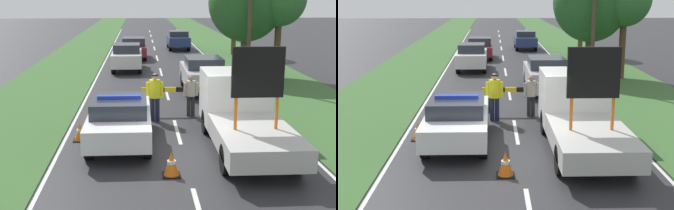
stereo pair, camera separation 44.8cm
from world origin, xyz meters
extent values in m
plane|color=#28282B|center=(0.00, 0.00, 0.00)|extent=(160.00, 160.00, 0.00)
cube|color=silver|center=(0.00, 2.42, 0.00)|extent=(0.12, 2.91, 0.01)
cube|color=silver|center=(0.00, 8.75, 0.00)|extent=(0.12, 2.91, 0.01)
cube|color=silver|center=(0.00, 15.08, 0.00)|extent=(0.12, 2.91, 0.01)
cube|color=silver|center=(0.00, 21.41, 0.00)|extent=(0.12, 2.91, 0.01)
cube|color=silver|center=(0.00, 27.74, 0.00)|extent=(0.12, 2.91, 0.01)
cube|color=silver|center=(0.00, 34.07, 0.00)|extent=(0.12, 2.91, 0.01)
cube|color=silver|center=(0.00, 40.40, 0.00)|extent=(0.12, 2.91, 0.01)
cube|color=silver|center=(0.00, 46.73, 0.00)|extent=(0.12, 2.91, 0.01)
cube|color=silver|center=(-3.72, 16.17, 0.00)|extent=(0.10, 68.39, 0.01)
cube|color=silver|center=(3.72, 16.17, 0.00)|extent=(0.10, 68.39, 0.01)
cube|color=#38602D|center=(-6.07, 20.00, 0.01)|extent=(4.50, 120.00, 0.03)
cube|color=#38602D|center=(6.07, 20.00, 0.01)|extent=(4.50, 120.00, 0.03)
cube|color=white|center=(-1.91, 1.26, 0.71)|extent=(1.92, 4.60, 0.63)
cube|color=#282D38|center=(-1.91, 1.12, 1.25)|extent=(1.69, 2.12, 0.45)
cylinder|color=black|center=(-2.75, 2.69, 0.39)|extent=(0.24, 0.78, 0.78)
cylinder|color=black|center=(-1.07, 2.69, 0.39)|extent=(0.24, 0.78, 0.78)
cylinder|color=black|center=(-2.75, -0.16, 0.39)|extent=(0.24, 0.78, 0.78)
cylinder|color=black|center=(-1.07, -0.16, 0.39)|extent=(0.24, 0.78, 0.78)
cube|color=#1E38C6|center=(-1.91, 1.12, 1.53)|extent=(1.34, 0.24, 0.10)
cube|color=#193399|center=(-1.91, 1.26, 0.74)|extent=(1.93, 3.77, 0.10)
cube|color=black|center=(-1.91, 3.60, 0.64)|extent=(1.05, 0.08, 0.38)
cube|color=white|center=(1.91, 2.16, 1.27)|extent=(2.12, 2.08, 1.73)
cube|color=#232833|center=(1.91, 3.18, 1.58)|extent=(1.81, 0.04, 0.76)
cube|color=#B2B2AD|center=(1.91, -0.79, 0.70)|extent=(2.12, 3.82, 0.58)
cylinder|color=#D16619|center=(1.34, -0.79, 1.44)|extent=(0.09, 0.09, 0.90)
cylinder|color=#D16619|center=(2.48, -0.79, 1.44)|extent=(0.09, 0.09, 0.90)
cube|color=black|center=(1.91, -0.79, 2.58)|extent=(1.42, 0.12, 1.37)
cylinder|color=black|center=(0.97, 2.16, 0.41)|extent=(0.24, 0.81, 0.81)
cylinder|color=black|center=(2.85, 2.16, 0.41)|extent=(0.24, 0.81, 0.81)
cylinder|color=black|center=(0.97, -1.56, 0.41)|extent=(0.24, 0.81, 0.81)
cylinder|color=black|center=(2.85, -1.56, 0.41)|extent=(0.24, 0.81, 0.81)
cylinder|color=black|center=(-0.94, 4.96, 0.43)|extent=(0.07, 0.07, 0.87)
cylinder|color=black|center=(1.23, 4.96, 0.43)|extent=(0.07, 0.07, 0.87)
cube|color=yellow|center=(-0.98, 4.96, 0.96)|extent=(0.45, 0.08, 0.18)
cube|color=black|center=(-0.53, 4.96, 0.96)|extent=(0.45, 0.08, 0.18)
cube|color=yellow|center=(-0.08, 4.96, 0.96)|extent=(0.45, 0.08, 0.18)
cube|color=black|center=(0.37, 4.96, 0.96)|extent=(0.45, 0.08, 0.18)
cube|color=yellow|center=(0.82, 4.96, 0.96)|extent=(0.45, 0.08, 0.18)
cube|color=black|center=(1.27, 4.96, 0.96)|extent=(0.45, 0.08, 0.18)
cylinder|color=#191E38|center=(-0.81, 3.84, 0.45)|extent=(0.17, 0.17, 0.89)
cylinder|color=#191E38|center=(-0.63, 3.84, 0.45)|extent=(0.17, 0.17, 0.89)
cylinder|color=yellow|center=(-0.72, 3.84, 1.22)|extent=(0.41, 0.41, 0.67)
cylinder|color=yellow|center=(-0.98, 3.84, 1.19)|extent=(0.13, 0.13, 0.57)
cylinder|color=yellow|center=(-0.47, 3.84, 1.19)|extent=(0.13, 0.13, 0.57)
sphere|color=tan|center=(-0.72, 3.84, 1.67)|extent=(0.23, 0.23, 0.23)
cylinder|color=#141933|center=(-0.72, 3.84, 1.74)|extent=(0.26, 0.26, 0.06)
cylinder|color=#232326|center=(0.60, 4.48, 0.40)|extent=(0.15, 0.15, 0.79)
cylinder|color=#232326|center=(0.77, 4.48, 0.40)|extent=(0.15, 0.15, 0.79)
cylinder|color=#B2AD9E|center=(0.69, 4.48, 1.09)|extent=(0.36, 0.36, 0.60)
cylinder|color=#B2AD9E|center=(0.46, 4.48, 1.06)|extent=(0.12, 0.12, 0.51)
cylinder|color=#B2AD9E|center=(0.91, 4.48, 1.06)|extent=(0.12, 0.12, 0.51)
sphere|color=#A57A5B|center=(0.69, 4.48, 1.49)|extent=(0.21, 0.21, 0.21)
cube|color=black|center=(-2.49, 4.91, 0.01)|extent=(0.41, 0.41, 0.03)
cone|color=orange|center=(-2.49, 4.91, 0.30)|extent=(0.35, 0.35, 0.54)
cylinder|color=white|center=(-2.49, 4.91, 0.33)|extent=(0.20, 0.20, 0.08)
cube|color=black|center=(-3.22, 1.58, 0.01)|extent=(0.43, 0.43, 0.03)
cone|color=orange|center=(-3.22, 1.58, 0.31)|extent=(0.37, 0.37, 0.57)
cylinder|color=white|center=(-3.22, 1.58, 0.34)|extent=(0.21, 0.21, 0.08)
cube|color=black|center=(-1.39, 4.67, 0.01)|extent=(0.52, 0.52, 0.03)
cone|color=orange|center=(-1.39, 4.67, 0.37)|extent=(0.44, 0.44, 0.69)
cylinder|color=white|center=(-1.39, 4.67, 0.41)|extent=(0.25, 0.25, 0.10)
cube|color=black|center=(-0.47, -1.60, 0.01)|extent=(0.48, 0.48, 0.03)
cone|color=orange|center=(-0.47, -1.60, 0.34)|extent=(0.40, 0.40, 0.63)
cylinder|color=white|center=(-0.47, -1.60, 0.37)|extent=(0.23, 0.23, 0.09)
cube|color=#B2B2B7|center=(1.80, 9.27, 0.78)|extent=(1.92, 4.44, 0.78)
cube|color=#282D38|center=(1.80, 9.14, 1.42)|extent=(1.69, 2.04, 0.50)
cylinder|color=black|center=(0.96, 10.65, 0.39)|extent=(0.24, 0.78, 0.78)
cylinder|color=black|center=(2.64, 10.65, 0.39)|extent=(0.24, 0.78, 0.78)
cylinder|color=black|center=(0.96, 7.89, 0.39)|extent=(0.24, 0.78, 0.78)
cylinder|color=black|center=(2.64, 7.89, 0.39)|extent=(0.24, 0.78, 0.78)
cube|color=silver|center=(-2.06, 15.87, 0.75)|extent=(1.80, 4.05, 0.78)
cube|color=#282D38|center=(-2.06, 15.75, 1.39)|extent=(1.59, 1.86, 0.51)
cylinder|color=black|center=(-2.84, 17.13, 0.36)|extent=(0.24, 0.72, 0.72)
cylinder|color=black|center=(-1.28, 17.13, 0.36)|extent=(0.24, 0.72, 0.72)
cylinder|color=black|center=(-2.84, 14.62, 0.36)|extent=(0.24, 0.72, 0.72)
cylinder|color=black|center=(-1.28, 14.62, 0.36)|extent=(0.24, 0.72, 0.72)
cube|color=maroon|center=(-1.70, 21.23, 0.65)|extent=(1.82, 3.92, 0.66)
cube|color=#282D38|center=(-1.70, 21.11, 1.26)|extent=(1.60, 1.80, 0.56)
cylinder|color=black|center=(-2.49, 22.45, 0.33)|extent=(0.24, 0.65, 0.65)
cylinder|color=black|center=(-0.90, 22.45, 0.33)|extent=(0.24, 0.65, 0.65)
cylinder|color=black|center=(-2.49, 20.02, 0.33)|extent=(0.24, 0.65, 0.65)
cylinder|color=black|center=(-0.90, 20.02, 0.33)|extent=(0.24, 0.65, 0.65)
cube|color=navy|center=(2.02, 26.99, 0.75)|extent=(1.78, 4.02, 0.73)
cube|color=#282D38|center=(2.02, 26.87, 1.34)|extent=(1.57, 1.85, 0.46)
cylinder|color=black|center=(1.25, 28.24, 0.38)|extent=(0.24, 0.76, 0.76)
cylinder|color=black|center=(2.79, 28.24, 0.38)|extent=(0.24, 0.76, 0.76)
cylinder|color=black|center=(1.25, 25.74, 0.38)|extent=(0.24, 0.76, 0.76)
cylinder|color=black|center=(2.79, 25.74, 0.38)|extent=(0.24, 0.76, 0.76)
cylinder|color=#4C3823|center=(6.39, 12.63, 1.65)|extent=(0.37, 0.37, 3.30)
cylinder|color=#4C3823|center=(5.98, 22.89, 1.40)|extent=(0.37, 0.37, 2.79)
ellipsoid|color=#2D662D|center=(5.98, 22.89, 3.87)|extent=(2.87, 2.87, 3.02)
cylinder|color=#4C3823|center=(4.68, 13.32, 1.30)|extent=(0.41, 0.41, 2.60)
ellipsoid|color=#235623|center=(4.68, 13.32, 4.17)|extent=(4.18, 4.18, 4.39)
cylinder|color=#473828|center=(4.38, 10.93, 4.06)|extent=(0.20, 0.20, 8.12)
camera|label=1|loc=(-1.24, -13.01, 4.62)|focal=50.00mm
camera|label=2|loc=(-0.79, -13.03, 4.62)|focal=50.00mm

